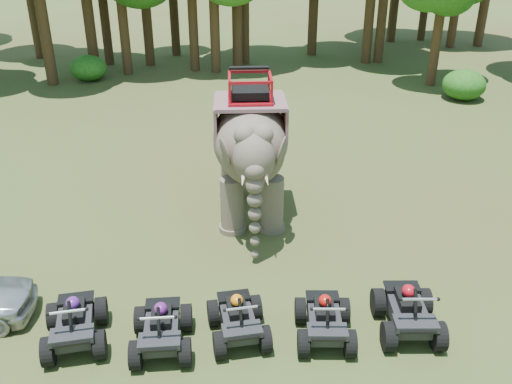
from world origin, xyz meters
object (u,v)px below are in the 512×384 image
atv_1 (161,323)px  atv_0 (74,318)px  atv_4 (409,306)px  atv_3 (325,315)px  elephant (250,146)px  atv_2 (238,314)px

atv_1 → atv_0: bearing=170.1°
atv_4 → atv_3: bearing=-173.0°
elephant → atv_3: (1.49, -5.83, -1.58)m
atv_3 → atv_4: bearing=7.9°
atv_1 → atv_2: atv_1 is taller
atv_2 → atv_0: bearing=172.0°
atv_3 → elephant: bearing=106.7°
atv_2 → atv_4: (3.79, 0.09, 0.06)m
atv_2 → atv_3: bearing=-11.7°
atv_1 → atv_2: bearing=6.6°
atv_0 → atv_4: 7.34m
atv_2 → atv_3: (1.90, -0.09, 0.01)m
elephant → atv_3: elephant is taller
atv_0 → atv_4: (7.33, 0.15, 0.02)m
atv_2 → atv_4: size_ratio=0.92×
elephant → atv_4: bearing=-60.0°
elephant → atv_1: elephant is taller
elephant → atv_2: 5.97m
atv_4 → atv_0: bearing=-177.3°
atv_1 → atv_2: size_ratio=1.04×
atv_2 → atv_3: size_ratio=0.99×
elephant → atv_2: bearing=-95.0°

